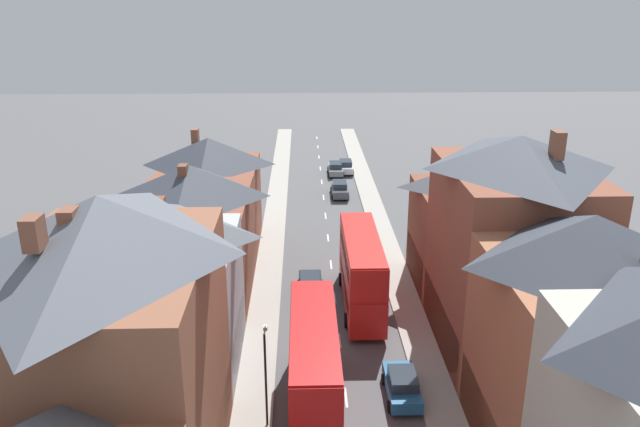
% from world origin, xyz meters
% --- Properties ---
extents(pavement_left, '(2.20, 104.00, 0.14)m').
position_xyz_m(pavement_left, '(-5.10, 38.00, 0.07)').
color(pavement_left, '#A8A399').
rests_on(pavement_left, ground).
extents(pavement_right, '(2.20, 104.00, 0.14)m').
position_xyz_m(pavement_right, '(5.10, 38.00, 0.07)').
color(pavement_right, '#A8A399').
rests_on(pavement_right, ground).
extents(centre_line_dashes, '(0.14, 97.80, 0.01)m').
position_xyz_m(centre_line_dashes, '(0.00, 36.00, 0.01)').
color(centre_line_dashes, silver).
rests_on(centre_line_dashes, ground).
extents(terrace_row_left, '(8.00, 56.85, 13.96)m').
position_xyz_m(terrace_row_left, '(-10.18, 16.12, 5.50)').
color(terrace_row_left, '#B2704C').
rests_on(terrace_row_left, ground).
extents(terrace_row_right, '(8.00, 47.17, 14.28)m').
position_xyz_m(terrace_row_right, '(10.19, 11.39, 6.48)').
color(terrace_row_right, brown).
rests_on(terrace_row_right, ground).
extents(double_decker_bus_lead, '(2.74, 10.80, 5.30)m').
position_xyz_m(double_decker_bus_lead, '(-1.81, 16.81, 2.82)').
color(double_decker_bus_lead, red).
rests_on(double_decker_bus_lead, ground).
extents(double_decker_bus_mid_street, '(2.74, 10.80, 5.30)m').
position_xyz_m(double_decker_bus_mid_street, '(1.79, 28.80, 2.82)').
color(double_decker_bus_mid_street, red).
rests_on(double_decker_bus_mid_street, ground).
extents(car_near_silver, '(1.90, 4.43, 1.60)m').
position_xyz_m(car_near_silver, '(1.80, 63.05, 0.81)').
color(car_near_silver, gray).
rests_on(car_near_silver, ground).
extents(car_parked_left_a, '(1.90, 4.28, 1.63)m').
position_xyz_m(car_parked_left_a, '(3.10, 63.97, 0.82)').
color(car_parked_left_a, silver).
rests_on(car_parked_left_a, ground).
extents(car_mid_black, '(1.90, 4.08, 1.62)m').
position_xyz_m(car_mid_black, '(3.10, 17.93, 0.81)').
color(car_mid_black, '#236093').
rests_on(car_mid_black, ground).
extents(car_parked_left_b, '(1.90, 4.50, 1.71)m').
position_xyz_m(car_parked_left_b, '(1.80, 54.45, 0.86)').
color(car_parked_left_b, '#4C515B').
rests_on(car_parked_left_b, ground).
extents(car_far_grey, '(1.90, 4.07, 1.69)m').
position_xyz_m(car_far_grey, '(-1.80, 30.54, 0.85)').
color(car_far_grey, black).
rests_on(car_far_grey, ground).
extents(street_lamp, '(0.20, 1.12, 5.50)m').
position_xyz_m(street_lamp, '(-4.25, 15.79, 3.24)').
color(street_lamp, black).
rests_on(street_lamp, ground).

